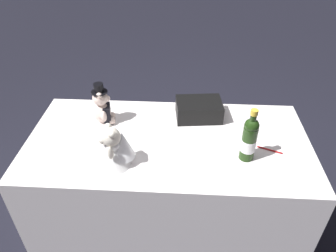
{
  "coord_description": "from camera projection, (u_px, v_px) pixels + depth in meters",
  "views": [
    {
      "loc": [
        -0.08,
        1.47,
        1.89
      ],
      "look_at": [
        0.0,
        0.0,
        0.8
      ],
      "focal_mm": 34.0,
      "sensor_mm": 36.0,
      "label": 1
    }
  ],
  "objects": [
    {
      "name": "ground_plane",
      "position": [
        168.0,
        215.0,
        2.3
      ],
      "size": [
        12.0,
        12.0,
        0.0
      ],
      "primitive_type": "plane",
      "color": "black"
    },
    {
      "name": "reception_table",
      "position": [
        168.0,
        181.0,
        2.1
      ],
      "size": [
        1.68,
        0.83,
        0.7
      ],
      "primitive_type": "cube",
      "color": "white",
      "rests_on": "ground_plane"
    },
    {
      "name": "teddy_bear_groom",
      "position": [
        103.0,
        107.0,
        1.97
      ],
      "size": [
        0.14,
        0.14,
        0.27
      ],
      "color": "beige",
      "rests_on": "reception_table"
    },
    {
      "name": "teddy_bear_bride",
      "position": [
        115.0,
        148.0,
        1.66
      ],
      "size": [
        0.23,
        0.21,
        0.25
      ],
      "color": "white",
      "rests_on": "reception_table"
    },
    {
      "name": "champagne_bottle",
      "position": [
        249.0,
        139.0,
        1.68
      ],
      "size": [
        0.08,
        0.08,
        0.32
      ],
      "color": "#1D3611",
      "rests_on": "reception_table"
    },
    {
      "name": "signing_pen",
      "position": [
        271.0,
        150.0,
        1.8
      ],
      "size": [
        0.14,
        0.06,
        0.01
      ],
      "color": "maroon",
      "rests_on": "reception_table"
    },
    {
      "name": "gift_case_black",
      "position": [
        199.0,
        109.0,
        2.04
      ],
      "size": [
        0.31,
        0.23,
        0.12
      ],
      "color": "black",
      "rests_on": "reception_table"
    }
  ]
}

